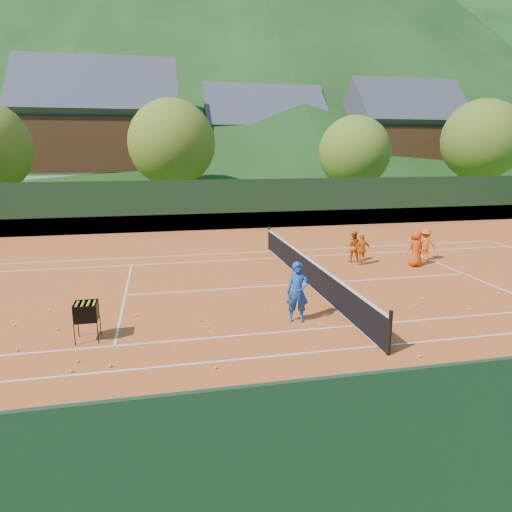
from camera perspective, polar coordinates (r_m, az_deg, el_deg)
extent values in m
plane|color=#2E571B|center=(16.65, 6.52, -3.53)|extent=(400.00, 400.00, 0.00)
cube|color=#C3521F|center=(16.65, 6.52, -3.49)|extent=(40.00, 24.00, 0.02)
cone|color=#143311|center=(182.78, -7.81, 29.08)|extent=(280.00, 280.00, 110.00)
cone|color=#123412|center=(195.28, 19.37, 25.19)|extent=(260.00, 260.00, 95.00)
imported|color=#18469E|center=(12.80, 5.21, -4.54)|extent=(0.70, 0.53, 1.72)
imported|color=#CD5912|center=(20.02, 12.04, 1.18)|extent=(0.81, 0.74, 1.35)
imported|color=orange|center=(19.58, 13.10, 0.78)|extent=(0.77, 0.35, 1.30)
imported|color=#D44D12|center=(19.93, 19.33, 0.92)|extent=(0.82, 0.60, 1.53)
imported|color=orange|center=(21.11, 20.39, 1.34)|extent=(1.02, 0.76, 1.42)
sphere|color=#C9DB24|center=(14.29, -27.96, -7.69)|extent=(0.07, 0.07, 0.07)
sphere|color=#C9DB24|center=(11.03, -22.12, -13.17)|extent=(0.07, 0.07, 0.07)
sphere|color=#C9DB24|center=(7.59, -9.01, -25.42)|extent=(0.07, 0.07, 0.07)
sphere|color=#C9DB24|center=(11.43, -21.41, -12.15)|extent=(0.07, 0.07, 0.07)
sphere|color=#C9DB24|center=(17.36, 27.97, -4.15)|extent=(0.07, 0.07, 0.07)
sphere|color=#C9DB24|center=(12.79, 7.99, -8.57)|extent=(0.07, 0.07, 0.07)
sphere|color=#C9DB24|center=(15.31, 25.16, -6.05)|extent=(0.07, 0.07, 0.07)
sphere|color=#C9DB24|center=(10.43, -5.13, -13.74)|extent=(0.07, 0.07, 0.07)
sphere|color=#C9DB24|center=(8.93, -12.81, -19.05)|extent=(0.07, 0.07, 0.07)
sphere|color=#C9DB24|center=(15.04, 19.33, -5.85)|extent=(0.07, 0.07, 0.07)
sphere|color=#C9DB24|center=(13.12, -6.98, -7.98)|extent=(0.07, 0.07, 0.07)
sphere|color=#C9DB24|center=(10.21, 27.93, -16.00)|extent=(0.07, 0.07, 0.07)
sphere|color=#C9DB24|center=(12.61, -27.68, -10.37)|extent=(0.07, 0.07, 0.07)
sphere|color=#C9DB24|center=(14.92, 14.98, -5.69)|extent=(0.07, 0.07, 0.07)
sphere|color=#C9DB24|center=(11.57, 19.79, -11.69)|extent=(0.07, 0.07, 0.07)
sphere|color=#C9DB24|center=(15.17, -19.47, -5.69)|extent=(0.07, 0.07, 0.07)
sphere|color=#C9DB24|center=(13.52, -23.60, -8.38)|extent=(0.07, 0.07, 0.07)
sphere|color=#C9DB24|center=(15.79, 20.19, -5.02)|extent=(0.07, 0.07, 0.07)
sphere|color=#C9DB24|center=(15.12, -24.44, -6.20)|extent=(0.07, 0.07, 0.07)
sphere|color=#C9DB24|center=(13.84, -14.83, -7.18)|extent=(0.07, 0.07, 0.07)
sphere|color=#C9DB24|center=(12.86, 7.07, -8.42)|extent=(0.07, 0.07, 0.07)
sphere|color=#C9DB24|center=(14.14, 2.06, -6.29)|extent=(0.07, 0.07, 0.07)
sphere|color=#C9DB24|center=(12.61, -6.02, -8.85)|extent=(0.07, 0.07, 0.07)
sphere|color=#C9DB24|center=(12.19, 14.79, -10.04)|extent=(0.07, 0.07, 0.07)
sphere|color=#C9DB24|center=(10.97, -17.78, -12.95)|extent=(0.07, 0.07, 0.07)
cube|color=silver|center=(11.90, 15.04, -10.81)|extent=(23.77, 0.06, 0.00)
cube|color=white|center=(21.74, 1.96, 0.60)|extent=(23.77, 0.06, 0.00)
cube|color=white|center=(13.03, 12.31, -8.49)|extent=(23.77, 0.06, 0.00)
cube|color=white|center=(20.45, 2.89, -0.22)|extent=(23.77, 0.06, 0.00)
cube|color=white|center=(15.88, -16.04, -4.73)|extent=(0.06, 8.23, 0.00)
cube|color=white|center=(19.59, 24.59, -2.04)|extent=(0.06, 8.23, 0.00)
cube|color=white|center=(16.64, 6.53, -3.45)|extent=(12.80, 0.06, 0.00)
cube|color=white|center=(16.64, 6.53, -3.45)|extent=(0.06, 10.97, 0.00)
cube|color=black|center=(16.52, 6.57, -1.97)|extent=(0.03, 11.97, 0.90)
cube|color=white|center=(16.40, 6.61, -0.38)|extent=(0.05, 11.97, 0.06)
cylinder|color=black|center=(11.28, 16.36, -9.24)|extent=(0.10, 0.10, 1.10)
cylinder|color=black|center=(22.10, 1.66, 2.26)|extent=(0.10, 0.10, 1.10)
cube|color=black|center=(27.77, -1.28, 6.50)|extent=(40.00, 0.05, 3.00)
cube|color=#195825|center=(27.91, -1.27, 4.46)|extent=(40.40, 0.05, 1.00)
cylinder|color=black|center=(12.28, -21.74, -9.16)|extent=(0.02, 0.02, 0.55)
cylinder|color=black|center=(12.20, -19.16, -9.10)|extent=(0.02, 0.02, 0.55)
cylinder|color=black|center=(12.79, -21.34, -8.24)|extent=(0.02, 0.02, 0.55)
cylinder|color=black|center=(12.71, -18.87, -8.17)|extent=(0.02, 0.02, 0.55)
cube|color=black|center=(12.39, -20.38, -7.48)|extent=(0.55, 0.55, 0.02)
cube|color=black|center=(12.06, -20.65, -6.93)|extent=(0.55, 0.02, 0.45)
cube|color=black|center=(12.58, -20.29, -6.08)|extent=(0.55, 0.02, 0.45)
cube|color=black|center=(12.37, -21.73, -6.53)|extent=(0.02, 0.55, 0.45)
cube|color=black|center=(12.28, -19.19, -6.46)|extent=(0.02, 0.55, 0.45)
sphere|color=#CCE526|center=(12.10, -21.63, -6.00)|extent=(0.07, 0.07, 0.07)
sphere|color=#CCE526|center=(12.23, -21.53, -5.79)|extent=(0.07, 0.07, 0.07)
sphere|color=#CCE526|center=(12.36, -21.43, -5.59)|extent=(0.07, 0.07, 0.07)
sphere|color=#CCE526|center=(12.49, -21.34, -5.39)|extent=(0.07, 0.07, 0.07)
sphere|color=#CCE526|center=(12.08, -20.99, -5.98)|extent=(0.07, 0.07, 0.07)
sphere|color=#CCE526|center=(12.21, -20.90, -5.77)|extent=(0.07, 0.07, 0.07)
sphere|color=#CCE526|center=(12.33, -20.81, -5.57)|extent=(0.07, 0.07, 0.07)
sphere|color=#CCE526|center=(12.46, -20.72, -5.37)|extent=(0.07, 0.07, 0.07)
sphere|color=#CCE526|center=(12.06, -20.35, -5.96)|extent=(0.07, 0.07, 0.07)
sphere|color=#CCE526|center=(12.19, -20.26, -5.75)|extent=(0.07, 0.07, 0.07)
sphere|color=#CCE526|center=(12.31, -20.18, -5.54)|extent=(0.07, 0.07, 0.07)
sphere|color=#CCE526|center=(12.44, -20.09, -5.35)|extent=(0.07, 0.07, 0.07)
sphere|color=#CCE526|center=(12.04, -19.70, -5.93)|extent=(0.07, 0.07, 0.07)
sphere|color=#CCE526|center=(12.17, -19.62, -5.73)|extent=(0.07, 0.07, 0.07)
sphere|color=#CCE526|center=(12.29, -19.54, -5.52)|extent=(0.07, 0.07, 0.07)
sphere|color=#CCE526|center=(12.42, -19.47, -5.32)|extent=(0.07, 0.07, 0.07)
cube|color=beige|center=(45.48, -18.33, 8.37)|extent=(12.00, 9.00, 2.88)
cube|color=#3B1E10|center=(45.36, -18.68, 13.00)|extent=(12.24, 9.18, 4.48)
cube|color=#404048|center=(45.47, -18.95, 16.57)|extent=(13.80, 9.93, 9.93)
cube|color=beige|center=(50.47, 0.76, 9.24)|extent=(11.00, 8.00, 2.52)
cube|color=#331B0E|center=(50.35, 0.77, 12.90)|extent=(11.22, 8.16, 3.92)
cube|color=#42424A|center=(50.40, 0.78, 15.81)|extent=(12.65, 8.82, 8.82)
cube|color=beige|center=(51.75, 17.28, 8.86)|extent=(10.00, 8.00, 2.70)
cube|color=#3B2010|center=(51.63, 17.55, 12.67)|extent=(10.20, 8.16, 4.20)
cube|color=#3C3C43|center=(51.71, 17.76, 15.66)|extent=(11.50, 8.82, 8.82)
cylinder|color=#41271A|center=(35.27, -10.21, 7.60)|extent=(0.36, 0.36, 2.88)
sphere|color=#4D6F1D|center=(35.12, -10.47, 13.72)|extent=(6.40, 6.40, 6.40)
cylinder|color=#402719|center=(37.47, 11.97, 7.57)|extent=(0.36, 0.36, 2.52)
sphere|color=#456E1D|center=(37.31, 12.21, 12.60)|extent=(5.60, 5.60, 5.60)
cylinder|color=#3C2718|center=(44.49, 25.86, 7.75)|extent=(0.36, 0.36, 3.06)
sphere|color=#40691C|center=(44.38, 26.39, 12.87)|extent=(6.80, 6.80, 6.80)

